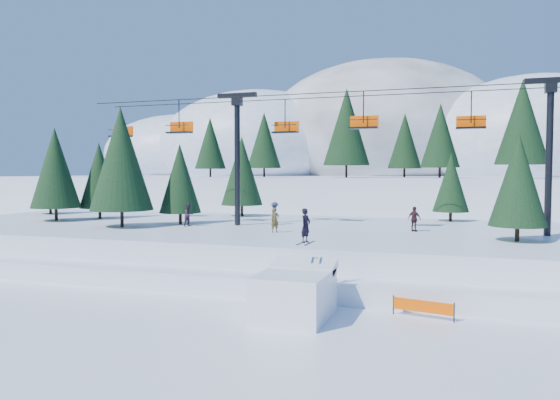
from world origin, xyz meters
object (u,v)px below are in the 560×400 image
(banner_near, at_px, (423,307))
(banner_far, at_px, (462,296))
(jump_kicker, at_px, (295,293))
(chairlift, at_px, (362,135))

(banner_near, relative_size, banner_far, 0.98)
(jump_kicker, xyz_separation_m, chairlift, (0.25, 15.78, 8.16))
(chairlift, relative_size, banner_near, 16.64)
(banner_near, xyz_separation_m, banner_far, (1.68, 2.71, 0.00))
(jump_kicker, bearing_deg, banner_far, 32.14)
(jump_kicker, relative_size, banner_near, 1.77)
(chairlift, xyz_separation_m, banner_near, (5.32, -13.94, -8.78))
(chairlift, height_order, banner_far, chairlift)
(chairlift, distance_m, banner_near, 17.31)
(chairlift, xyz_separation_m, banner_far, (7.00, -11.23, -8.78))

